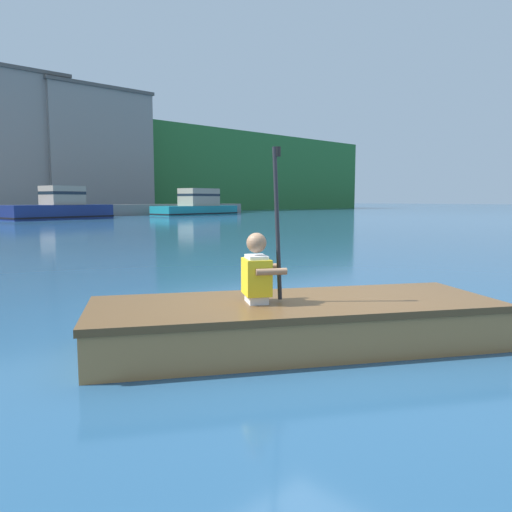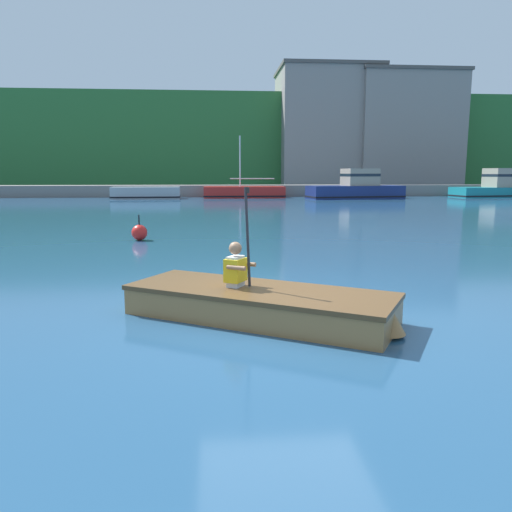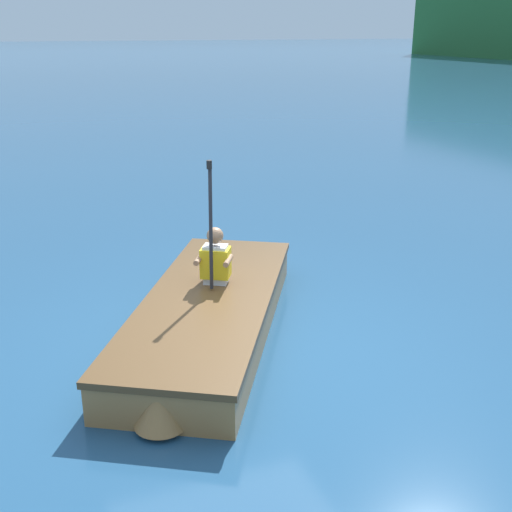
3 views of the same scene
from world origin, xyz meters
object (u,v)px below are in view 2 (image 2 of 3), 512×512
at_px(moored_boat_dock_west_end, 146,193).
at_px(moored_boat_dock_west_inner, 244,192).
at_px(channel_buoy, 139,232).
at_px(moored_boat_dock_center_near, 504,187).
at_px(moored_boat_dock_center_far, 356,188).
at_px(rowboat_foreground, 263,302).
at_px(person_paddler, 236,266).

relative_size(moored_boat_dock_west_end, moored_boat_dock_west_inner, 0.81).
relative_size(moored_boat_dock_west_end, channel_buoy, 6.92).
xyz_separation_m(moored_boat_dock_center_near, moored_boat_dock_center_far, (-12.15, -1.36, -0.04)).
relative_size(moored_boat_dock_west_inner, rowboat_foreground, 1.70).
distance_m(moored_boat_dock_west_end, moored_boat_dock_center_far, 15.41).
height_order(moored_boat_dock_west_end, channel_buoy, moored_boat_dock_west_end).
xyz_separation_m(moored_boat_dock_west_inner, rowboat_foreground, (-1.61, -31.83, -0.18)).
xyz_separation_m(moored_boat_dock_center_near, person_paddler, (-22.27, -31.20, -0.13)).
distance_m(moored_boat_dock_center_near, rowboat_foreground, 38.31).
relative_size(moored_boat_dock_west_inner, moored_boat_dock_center_far, 0.84).
distance_m(moored_boat_dock_center_near, person_paddler, 38.34).
xyz_separation_m(moored_boat_dock_west_inner, channel_buoy, (-4.34, -23.92, -0.18)).
distance_m(moored_boat_dock_west_end, channel_buoy, 23.01).
height_order(moored_boat_dock_center_far, rowboat_foreground, moored_boat_dock_center_far).
height_order(rowboat_foreground, person_paddler, person_paddler).
bearing_deg(person_paddler, moored_boat_dock_west_inner, 86.49).
xyz_separation_m(moored_boat_dock_west_inner, person_paddler, (-1.94, -31.64, 0.27)).
distance_m(person_paddler, channel_buoy, 8.10).
bearing_deg(person_paddler, rowboat_foreground, -30.31).
height_order(moored_boat_dock_center_near, moored_boat_dock_center_far, moored_boat_dock_center_near).
height_order(moored_boat_dock_center_near, rowboat_foreground, moored_boat_dock_center_near).
relative_size(moored_boat_dock_center_near, channel_buoy, 11.29).
height_order(moored_boat_dock_west_end, moored_boat_dock_west_inner, moored_boat_dock_west_inner).
relative_size(rowboat_foreground, channel_buoy, 5.04).
bearing_deg(moored_boat_dock_west_inner, moored_boat_dock_center_far, -12.38).
xyz_separation_m(moored_boat_dock_center_far, channel_buoy, (-12.53, -22.12, -0.53)).
relative_size(moored_boat_dock_west_inner, person_paddler, 4.71).
xyz_separation_m(rowboat_foreground, person_paddler, (-0.33, 0.19, 0.44)).
distance_m(moored_boat_dock_center_near, moored_boat_dock_center_far, 12.23).
bearing_deg(moored_boat_dock_west_end, moored_boat_dock_center_near, 1.35).
bearing_deg(channel_buoy, person_paddler, -72.72).
bearing_deg(moored_boat_dock_west_end, moored_boat_dock_center_far, -2.64).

